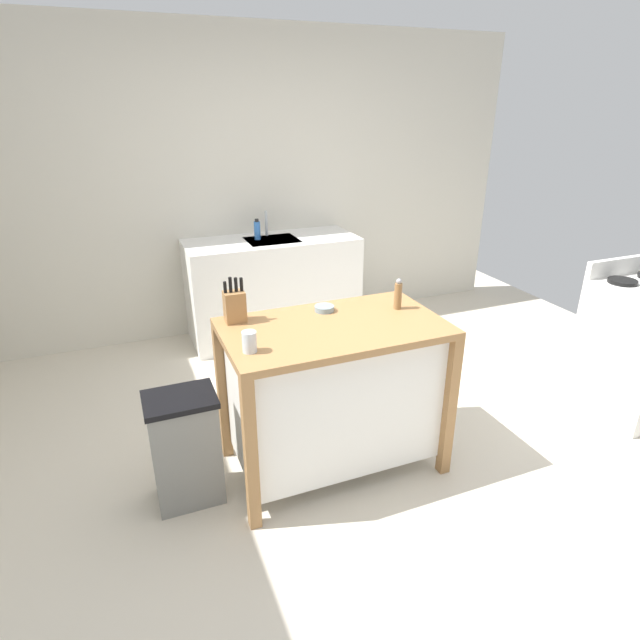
# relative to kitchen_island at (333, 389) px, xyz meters

# --- Properties ---
(ground_plane) EXTENTS (6.15, 6.15, 0.00)m
(ground_plane) POSITION_rel_kitchen_island_xyz_m (0.14, -0.02, -0.50)
(ground_plane) COLOR beige
(ground_plane) RESTS_ON ground
(wall_back) EXTENTS (5.15, 0.10, 2.60)m
(wall_back) POSITION_rel_kitchen_island_xyz_m (0.14, 2.26, 0.80)
(wall_back) COLOR beige
(wall_back) RESTS_ON ground
(kitchen_island) EXTENTS (1.19, 0.69, 0.90)m
(kitchen_island) POSITION_rel_kitchen_island_xyz_m (0.00, 0.00, 0.00)
(kitchen_island) COLOR #9E7042
(kitchen_island) RESTS_ON ground
(knife_block) EXTENTS (0.11, 0.09, 0.25)m
(knife_block) POSITION_rel_kitchen_island_xyz_m (-0.48, 0.25, 0.49)
(knife_block) COLOR #9E7042
(knife_block) RESTS_ON kitchen_island
(bowl_ceramic_small) EXTENTS (0.11, 0.11, 0.03)m
(bowl_ceramic_small) POSITION_rel_kitchen_island_xyz_m (0.03, 0.20, 0.41)
(bowl_ceramic_small) COLOR gray
(bowl_ceramic_small) RESTS_ON kitchen_island
(drinking_cup) EXTENTS (0.07, 0.07, 0.10)m
(drinking_cup) POSITION_rel_kitchen_island_xyz_m (-0.50, -0.14, 0.45)
(drinking_cup) COLOR silver
(drinking_cup) RESTS_ON kitchen_island
(pepper_grinder) EXTENTS (0.04, 0.04, 0.18)m
(pepper_grinder) POSITION_rel_kitchen_island_xyz_m (0.43, 0.08, 0.48)
(pepper_grinder) COLOR olive
(pepper_grinder) RESTS_ON kitchen_island
(trash_bin) EXTENTS (0.36, 0.28, 0.63)m
(trash_bin) POSITION_rel_kitchen_island_xyz_m (-0.84, 0.02, -0.18)
(trash_bin) COLOR slate
(trash_bin) RESTS_ON ground
(sink_counter) EXTENTS (1.49, 0.60, 0.90)m
(sink_counter) POSITION_rel_kitchen_island_xyz_m (0.24, 1.91, -0.05)
(sink_counter) COLOR white
(sink_counter) RESTS_ON ground
(sink_faucet) EXTENTS (0.02, 0.02, 0.22)m
(sink_faucet) POSITION_rel_kitchen_island_xyz_m (0.24, 2.05, 0.51)
(sink_faucet) COLOR #B7BCC1
(sink_faucet) RESTS_ON sink_counter
(bottle_spray_cleaner) EXTENTS (0.05, 0.05, 0.18)m
(bottle_spray_cleaner) POSITION_rel_kitchen_island_xyz_m (0.12, 1.94, 0.48)
(bottle_spray_cleaner) COLOR blue
(bottle_spray_cleaner) RESTS_ON sink_counter
(stove) EXTENTS (0.60, 0.60, 1.02)m
(stove) POSITION_rel_kitchen_island_xyz_m (2.17, -0.22, -0.04)
(stove) COLOR white
(stove) RESTS_ON ground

